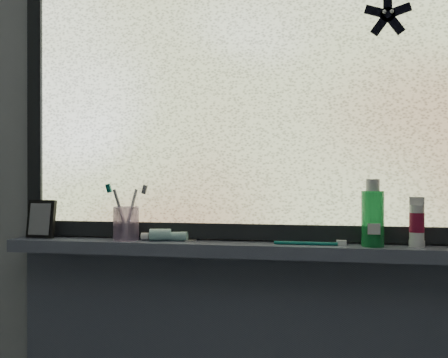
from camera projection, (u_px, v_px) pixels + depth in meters
wall_back at (258, 170)px, 1.62m from camera, size 3.00×0.01×2.50m
windowsill at (255, 249)px, 1.55m from camera, size 1.62×0.14×0.04m
window_pane at (257, 82)px, 1.60m from camera, size 1.50×0.01×1.00m
frame_bottom at (257, 232)px, 1.60m from camera, size 1.60×0.03×0.05m
frame_left at (36, 90)px, 1.74m from camera, size 0.05×0.03×1.10m
starfish_sticker at (388, 15)px, 1.52m from camera, size 0.15×0.02×0.15m
vanity_mirror at (41, 219)px, 1.69m from camera, size 0.11×0.06×0.13m
toothpaste_tube at (167, 235)px, 1.60m from camera, size 0.22×0.08×0.04m
toothbrush_cup at (126, 223)px, 1.62m from camera, size 0.09×0.09×0.11m
toothbrush_lying at (306, 242)px, 1.51m from camera, size 0.23×0.02×0.02m
mouthwash_bottle at (373, 213)px, 1.48m from camera, size 0.07×0.07×0.16m
cream_tube at (417, 220)px, 1.47m from camera, size 0.06×0.06×0.10m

